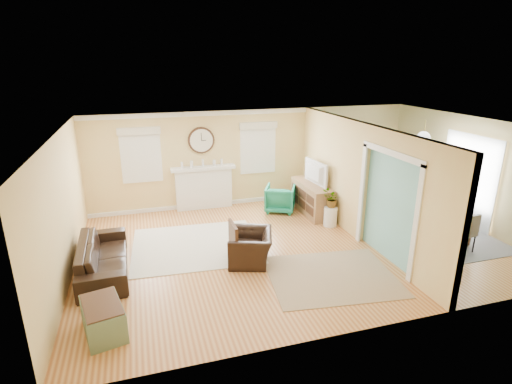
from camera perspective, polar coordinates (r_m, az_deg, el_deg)
floor at (r=8.85m, az=5.57°, el=-7.51°), size 9.00×9.00×0.00m
wall_back at (r=11.10m, az=-0.05°, el=5.06°), size 9.00×0.02×2.60m
wall_front at (r=5.91m, az=17.02°, el=-8.01°), size 9.00×0.02×2.60m
wall_left at (r=7.91m, az=-25.96°, el=-2.38°), size 0.02×6.00×2.60m
wall_right at (r=10.87m, az=28.38°, el=2.54°), size 0.02×6.00×2.60m
ceiling at (r=8.07m, az=6.14°, el=9.35°), size 9.00×6.00×0.02m
partition at (r=9.26m, az=13.88°, el=2.18°), size 0.17×6.00×2.60m
fireplace at (r=10.85m, az=-7.47°, el=0.74°), size 1.70×0.30×1.17m
wall_clock at (r=10.63m, az=-7.83°, el=7.32°), size 0.70×0.07×0.70m
window_left at (r=10.54m, az=-16.15°, el=5.61°), size 1.05×0.13×1.42m
window_right at (r=10.99m, az=0.27°, el=6.84°), size 1.05×0.13×1.42m
french_doors at (r=10.89m, az=28.05°, el=1.52°), size 0.06×1.70×2.20m
pendant at (r=9.69m, az=22.80°, el=7.13°), size 0.30×0.30×0.55m
rug_cream at (r=8.87m, az=-8.58°, el=-7.55°), size 2.82×2.48×0.01m
rug_jute at (r=7.75m, az=10.74°, el=-11.71°), size 2.53×2.16×0.01m
rug_grey at (r=10.27m, az=22.97°, el=-5.18°), size 2.51×3.14×0.01m
sofa at (r=8.15m, az=-20.99°, el=-8.63°), size 0.90×2.19×0.63m
eames_chair at (r=8.00m, az=-0.78°, el=-7.89°), size 1.09×1.17×0.62m
green_chair at (r=10.63m, az=3.47°, el=-0.93°), size 1.01×1.02×0.70m
trunk at (r=6.53m, az=-20.99°, el=-16.50°), size 0.70×0.95×0.50m
credenza at (r=10.57m, az=7.98°, el=-0.89°), size 0.55×1.63×0.80m
tv at (r=10.36m, az=8.06°, el=2.75°), size 0.24×1.05×0.60m
garden_stool at (r=9.86m, az=10.57°, el=-3.47°), size 0.32×0.32×0.47m
potted_plant at (r=9.71m, az=10.73°, el=-0.96°), size 0.49×0.45×0.44m
dining_table at (r=10.14m, az=23.21°, el=-3.40°), size 1.16×2.01×0.70m
dining_chair_n at (r=10.88m, az=19.49°, el=-0.11°), size 0.54×0.54×1.02m
dining_chair_s at (r=9.39m, az=27.64°, el=-4.71°), size 0.43×0.43×0.86m
dining_chair_w at (r=9.70m, az=19.69°, el=-2.45°), size 0.45×0.45×0.99m
dining_chair_e at (r=10.50m, az=26.49°, el=-2.11°), size 0.47×0.47×0.90m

